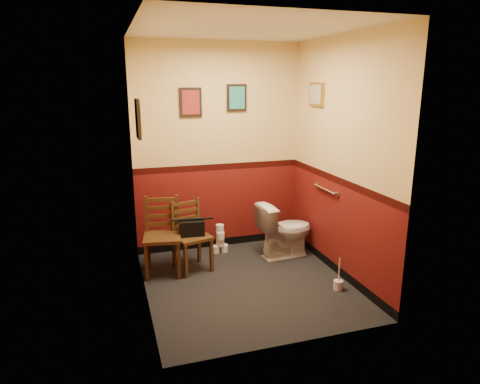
# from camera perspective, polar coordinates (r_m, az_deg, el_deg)

# --- Properties ---
(floor) EXTENTS (2.20, 2.40, 0.00)m
(floor) POSITION_cam_1_polar(r_m,az_deg,el_deg) (4.91, 0.90, -12.08)
(floor) COLOR black
(floor) RESTS_ON ground
(ceiling) EXTENTS (2.20, 2.40, 0.00)m
(ceiling) POSITION_cam_1_polar(r_m,az_deg,el_deg) (4.43, 1.05, 21.01)
(ceiling) COLOR silver
(ceiling) RESTS_ON ground
(wall_back) EXTENTS (2.20, 0.00, 2.70)m
(wall_back) POSITION_cam_1_polar(r_m,az_deg,el_deg) (5.61, -2.94, 5.78)
(wall_back) COLOR #5D1210
(wall_back) RESTS_ON ground
(wall_front) EXTENTS (2.20, 0.00, 2.70)m
(wall_front) POSITION_cam_1_polar(r_m,az_deg,el_deg) (3.39, 7.42, -0.10)
(wall_front) COLOR #5D1210
(wall_front) RESTS_ON ground
(wall_left) EXTENTS (0.00, 2.40, 2.70)m
(wall_left) POSITION_cam_1_polar(r_m,az_deg,el_deg) (4.26, -13.21, 2.65)
(wall_left) COLOR #5D1210
(wall_left) RESTS_ON ground
(wall_right) EXTENTS (0.00, 2.40, 2.70)m
(wall_right) POSITION_cam_1_polar(r_m,az_deg,el_deg) (4.93, 13.21, 4.21)
(wall_right) COLOR #5D1210
(wall_right) RESTS_ON ground
(grab_bar) EXTENTS (0.05, 0.56, 0.06)m
(grab_bar) POSITION_cam_1_polar(r_m,az_deg,el_deg) (5.21, 11.28, 0.35)
(grab_bar) COLOR silver
(grab_bar) RESTS_ON wall_right
(framed_print_back_a) EXTENTS (0.28, 0.04, 0.36)m
(framed_print_back_a) POSITION_cam_1_polar(r_m,az_deg,el_deg) (5.46, -6.60, 11.79)
(framed_print_back_a) COLOR black
(framed_print_back_a) RESTS_ON wall_back
(framed_print_back_b) EXTENTS (0.26, 0.04, 0.34)m
(framed_print_back_b) POSITION_cam_1_polar(r_m,az_deg,el_deg) (5.60, -0.44, 12.46)
(framed_print_back_b) COLOR black
(framed_print_back_b) RESTS_ON wall_back
(framed_print_left) EXTENTS (0.04, 0.30, 0.38)m
(framed_print_left) POSITION_cam_1_polar(r_m,az_deg,el_deg) (4.29, -13.43, 9.47)
(framed_print_left) COLOR black
(framed_print_left) RESTS_ON wall_left
(framed_print_right) EXTENTS (0.04, 0.34, 0.28)m
(framed_print_right) POSITION_cam_1_polar(r_m,az_deg,el_deg) (5.38, 10.14, 12.69)
(framed_print_right) COLOR olive
(framed_print_right) RESTS_ON wall_right
(toilet) EXTENTS (0.75, 0.47, 0.70)m
(toilet) POSITION_cam_1_polar(r_m,az_deg,el_deg) (5.54, 6.03, -5.07)
(toilet) COLOR white
(toilet) RESTS_ON floor
(toilet_brush) EXTENTS (0.10, 0.10, 0.37)m
(toilet_brush) POSITION_cam_1_polar(r_m,az_deg,el_deg) (4.88, 12.96, -11.91)
(toilet_brush) COLOR silver
(toilet_brush) RESTS_ON floor
(chair_left) EXTENTS (0.48, 0.48, 0.90)m
(chair_left) POSITION_cam_1_polar(r_m,az_deg,el_deg) (5.10, -10.30, -5.77)
(chair_left) COLOR #4C3116
(chair_left) RESTS_ON floor
(chair_right) EXTENTS (0.47, 0.47, 0.83)m
(chair_right) POSITION_cam_1_polar(r_m,az_deg,el_deg) (5.15, -6.57, -5.81)
(chair_right) COLOR #4C3116
(chair_right) RESTS_ON floor
(handbag) EXTENTS (0.30, 0.17, 0.21)m
(handbag) POSITION_cam_1_polar(r_m,az_deg,el_deg) (5.08, -6.43, -4.78)
(handbag) COLOR black
(handbag) RESTS_ON chair_right
(tp_stack) EXTENTS (0.22, 0.13, 0.38)m
(tp_stack) POSITION_cam_1_polar(r_m,az_deg,el_deg) (5.68, -2.67, -6.51)
(tp_stack) COLOR silver
(tp_stack) RESTS_ON floor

